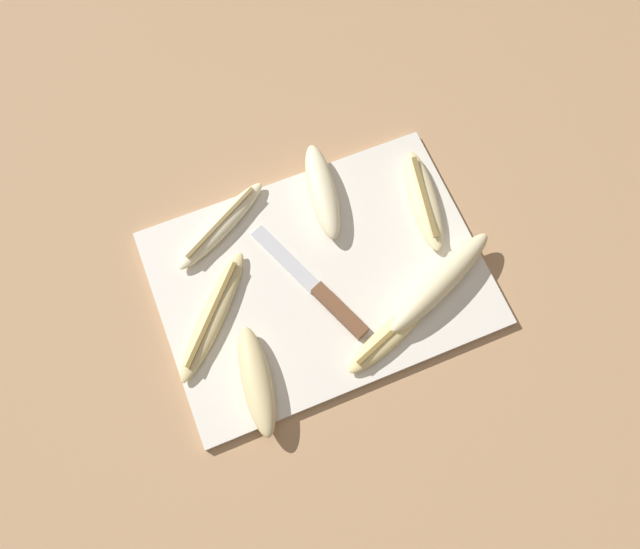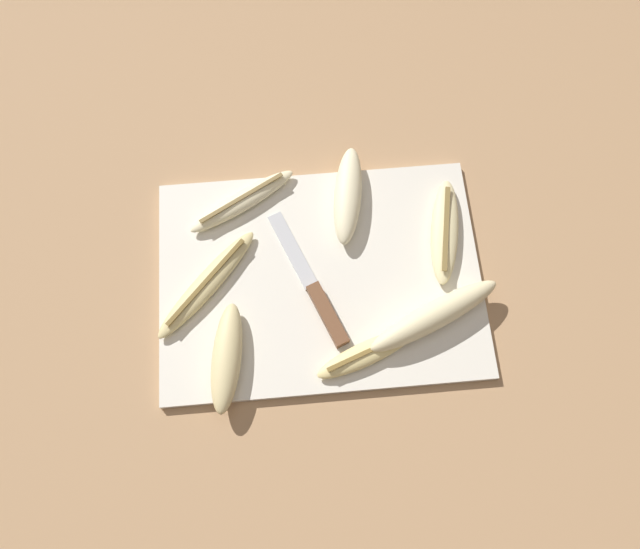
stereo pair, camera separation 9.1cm
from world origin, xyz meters
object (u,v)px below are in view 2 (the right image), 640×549
(banana_bright_far, at_px, (348,195))
(banana_spotted_left, at_px, (207,287))
(banana_mellow_near, at_px, (227,357))
(banana_pale_long, at_px, (242,201))
(banana_cream_curved, at_px, (434,316))
(knife, at_px, (320,301))
(banana_golden_short, at_px, (367,353))
(banana_soft_right, at_px, (445,231))

(banana_bright_far, relative_size, banana_spotted_left, 0.96)
(banana_mellow_near, distance_m, banana_pale_long, 0.24)
(banana_cream_curved, relative_size, banana_pale_long, 1.18)
(banana_bright_far, bearing_deg, banana_cream_curved, -62.82)
(knife, bearing_deg, banana_golden_short, -76.57)
(banana_pale_long, relative_size, banana_golden_short, 1.13)
(banana_bright_far, distance_m, banana_spotted_left, 0.25)
(banana_soft_right, xyz_separation_m, banana_golden_short, (-0.14, -0.18, -0.00))
(knife, bearing_deg, banana_cream_curved, -35.46)
(banana_bright_far, distance_m, banana_golden_short, 0.24)
(banana_spotted_left, bearing_deg, banana_golden_short, -28.15)
(banana_mellow_near, relative_size, banana_pale_long, 0.92)
(banana_cream_curved, height_order, banana_pale_long, banana_cream_curved)
(banana_soft_right, height_order, banana_pale_long, banana_soft_right)
(banana_spotted_left, distance_m, banana_golden_short, 0.25)
(banana_cream_curved, height_order, banana_mellow_near, banana_cream_curved)
(banana_mellow_near, xyz_separation_m, banana_bright_far, (0.19, 0.23, 0.00))
(knife, height_order, banana_soft_right, banana_soft_right)
(banana_soft_right, relative_size, banana_spotted_left, 1.00)
(banana_mellow_near, bearing_deg, banana_soft_right, 26.48)
(banana_cream_curved, height_order, banana_soft_right, banana_cream_curved)
(banana_soft_right, relative_size, banana_pale_long, 1.00)
(knife, height_order, banana_golden_short, banana_golden_short)
(banana_mellow_near, bearing_deg, banana_pale_long, 82.58)
(knife, relative_size, banana_cream_curved, 1.07)
(banana_spotted_left, bearing_deg, banana_cream_curved, -13.05)
(knife, xyz_separation_m, banana_pale_long, (-0.11, 0.17, 0.00))
(knife, relative_size, banana_mellow_near, 1.38)
(banana_soft_right, bearing_deg, banana_bright_far, 153.72)
(banana_cream_curved, bearing_deg, banana_pale_long, 141.78)
(banana_mellow_near, height_order, banana_soft_right, banana_mellow_near)
(banana_cream_curved, relative_size, banana_golden_short, 1.34)
(banana_soft_right, height_order, banana_spotted_left, banana_soft_right)
(banana_pale_long, bearing_deg, banana_mellow_near, -97.42)
(banana_cream_curved, bearing_deg, banana_mellow_near, -173.37)
(banana_mellow_near, height_order, banana_pale_long, banana_mellow_near)
(banana_soft_right, bearing_deg, knife, -154.61)
(knife, distance_m, banana_mellow_near, 0.16)
(knife, xyz_separation_m, banana_cream_curved, (0.16, -0.04, 0.01))
(banana_cream_curved, distance_m, banana_mellow_near, 0.30)
(banana_cream_curved, distance_m, banana_golden_short, 0.11)
(banana_soft_right, xyz_separation_m, banana_pale_long, (-0.30, 0.08, -0.00))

